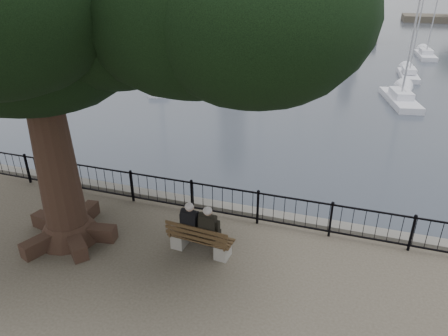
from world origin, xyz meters
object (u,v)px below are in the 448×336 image
at_px(bench, 200,242).
at_px(lion_monument, 355,22).
at_px(person_right, 210,231).
at_px(person_left, 193,227).

relative_size(bench, lion_monument, 0.19).
distance_m(person_right, lion_monument, 49.14).
xyz_separation_m(person_left, lion_monument, (2.30, 49.07, 0.58)).
bearing_deg(person_right, bench, -162.73).
distance_m(bench, person_right, 0.43).
bearing_deg(person_left, lion_monument, 87.32).
bearing_deg(lion_monument, person_right, -92.11).
bearing_deg(bench, lion_monument, 87.60).
relative_size(bench, person_right, 1.22).
relative_size(person_left, lion_monument, 0.16).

